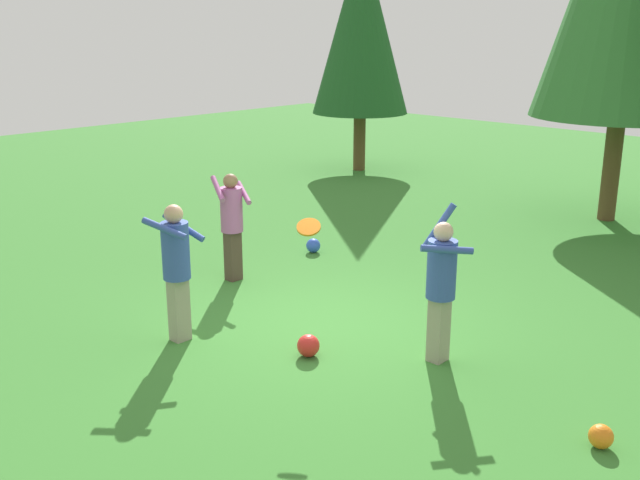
% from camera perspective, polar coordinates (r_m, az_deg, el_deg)
% --- Properties ---
extents(ground_plane, '(40.00, 40.00, 0.00)m').
position_cam_1_polar(ground_plane, '(9.82, -0.04, -6.56)').
color(ground_plane, '#387A2D').
extents(person_thrower, '(0.68, 0.68, 1.87)m').
position_cam_1_polar(person_thrower, '(8.56, 9.37, -3.04)').
color(person_thrower, gray).
rests_on(person_thrower, ground_plane).
extents(person_catcher, '(0.73, 0.66, 1.75)m').
position_cam_1_polar(person_catcher, '(9.17, -11.08, -1.60)').
color(person_catcher, gray).
rests_on(person_catcher, ground_plane).
extents(person_bystander, '(0.71, 0.67, 1.68)m').
position_cam_1_polar(person_bystander, '(11.27, -6.86, 1.72)').
color(person_bystander, '#4C382D').
rests_on(person_bystander, ground_plane).
extents(frisbee, '(0.36, 0.36, 0.16)m').
position_cam_1_polar(frisbee, '(8.16, -0.89, 1.01)').
color(frisbee, orange).
extents(ball_red, '(0.27, 0.27, 0.27)m').
position_cam_1_polar(ball_red, '(8.88, -0.91, -8.19)').
color(ball_red, red).
rests_on(ball_red, ground_plane).
extents(ball_blue, '(0.25, 0.25, 0.25)m').
position_cam_1_polar(ball_blue, '(12.80, -0.53, -0.43)').
color(ball_blue, blue).
rests_on(ball_blue, ground_plane).
extents(ball_orange, '(0.23, 0.23, 0.23)m').
position_cam_1_polar(ball_orange, '(7.61, 20.94, -14.03)').
color(ball_orange, orange).
rests_on(ball_orange, ground_plane).
extents(tree_far_left, '(2.53, 2.53, 6.04)m').
position_cam_1_polar(tree_far_left, '(19.83, 3.21, 16.22)').
color(tree_far_left, brown).
rests_on(tree_far_left, ground_plane).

